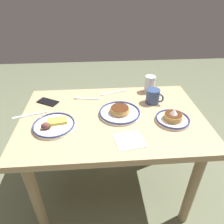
{
  "coord_description": "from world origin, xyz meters",
  "views": [
    {
      "loc": [
        0.09,
        1.08,
        1.48
      ],
      "look_at": [
        0.0,
        -0.0,
        0.76
      ],
      "focal_mm": 33.37,
      "sensor_mm": 36.0,
      "label": 1
    }
  ],
  "objects_px": {
    "drinking_glass": "(150,85)",
    "coffee_mug": "(153,96)",
    "fork_near": "(114,93)",
    "plate_center_pancakes": "(53,125)",
    "butter_knife": "(30,115)",
    "plate_far_companion": "(173,118)",
    "plate_near_main": "(120,112)",
    "paper_napkin": "(129,141)",
    "cell_phone": "(48,102)",
    "tea_spoon": "(83,98)"
  },
  "relations": [
    {
      "from": "drinking_glass",
      "to": "coffee_mug",
      "type": "bearing_deg",
      "value": 84.91
    },
    {
      "from": "drinking_glass",
      "to": "fork_near",
      "type": "relative_size",
      "value": 0.62
    },
    {
      "from": "plate_center_pancakes",
      "to": "butter_knife",
      "type": "relative_size",
      "value": 1.2
    },
    {
      "from": "butter_knife",
      "to": "plate_far_companion",
      "type": "bearing_deg",
      "value": 171.62
    },
    {
      "from": "plate_far_companion",
      "to": "fork_near",
      "type": "bearing_deg",
      "value": -50.17
    },
    {
      "from": "plate_near_main",
      "to": "plate_far_companion",
      "type": "distance_m",
      "value": 0.33
    },
    {
      "from": "fork_near",
      "to": "plate_center_pancakes",
      "type": "bearing_deg",
      "value": 45.08
    },
    {
      "from": "plate_near_main",
      "to": "coffee_mug",
      "type": "bearing_deg",
      "value": -151.86
    },
    {
      "from": "drinking_glass",
      "to": "paper_napkin",
      "type": "height_order",
      "value": "drinking_glass"
    },
    {
      "from": "coffee_mug",
      "to": "paper_napkin",
      "type": "height_order",
      "value": "coffee_mug"
    },
    {
      "from": "plate_far_companion",
      "to": "drinking_glass",
      "type": "relative_size",
      "value": 1.68
    },
    {
      "from": "cell_phone",
      "to": "butter_knife",
      "type": "bearing_deg",
      "value": 89.94
    },
    {
      "from": "plate_near_main",
      "to": "cell_phone",
      "type": "relative_size",
      "value": 1.83
    },
    {
      "from": "coffee_mug",
      "to": "tea_spoon",
      "type": "relative_size",
      "value": 0.61
    },
    {
      "from": "cell_phone",
      "to": "tea_spoon",
      "type": "xyz_separation_m",
      "value": [
        -0.25,
        -0.03,
        0.0
      ]
    },
    {
      "from": "plate_center_pancakes",
      "to": "tea_spoon",
      "type": "bearing_deg",
      "value": -116.88
    },
    {
      "from": "drinking_glass",
      "to": "fork_near",
      "type": "distance_m",
      "value": 0.28
    },
    {
      "from": "butter_knife",
      "to": "paper_napkin",
      "type": "bearing_deg",
      "value": 154.13
    },
    {
      "from": "plate_center_pancakes",
      "to": "tea_spoon",
      "type": "relative_size",
      "value": 1.32
    },
    {
      "from": "coffee_mug",
      "to": "butter_knife",
      "type": "bearing_deg",
      "value": 6.86
    },
    {
      "from": "plate_near_main",
      "to": "cell_phone",
      "type": "distance_m",
      "value": 0.52
    },
    {
      "from": "paper_napkin",
      "to": "butter_knife",
      "type": "height_order",
      "value": "butter_knife"
    },
    {
      "from": "plate_center_pancakes",
      "to": "paper_napkin",
      "type": "height_order",
      "value": "plate_center_pancakes"
    },
    {
      "from": "coffee_mug",
      "to": "cell_phone",
      "type": "xyz_separation_m",
      "value": [
        0.73,
        -0.06,
        -0.05
      ]
    },
    {
      "from": "coffee_mug",
      "to": "paper_napkin",
      "type": "distance_m",
      "value": 0.45
    },
    {
      "from": "plate_center_pancakes",
      "to": "cell_phone",
      "type": "bearing_deg",
      "value": -73.84
    },
    {
      "from": "drinking_glass",
      "to": "butter_knife",
      "type": "distance_m",
      "value": 0.88
    },
    {
      "from": "plate_far_companion",
      "to": "butter_knife",
      "type": "relative_size",
      "value": 1.0
    },
    {
      "from": "plate_near_main",
      "to": "plate_far_companion",
      "type": "xyz_separation_m",
      "value": [
        -0.31,
        0.1,
        0.0
      ]
    },
    {
      "from": "paper_napkin",
      "to": "fork_near",
      "type": "height_order",
      "value": "fork_near"
    },
    {
      "from": "plate_center_pancakes",
      "to": "fork_near",
      "type": "distance_m",
      "value": 0.56
    },
    {
      "from": "coffee_mug",
      "to": "cell_phone",
      "type": "relative_size",
      "value": 0.8
    },
    {
      "from": "plate_near_main",
      "to": "cell_phone",
      "type": "bearing_deg",
      "value": -20.99
    },
    {
      "from": "plate_center_pancakes",
      "to": "coffee_mug",
      "type": "height_order",
      "value": "coffee_mug"
    },
    {
      "from": "plate_near_main",
      "to": "plate_center_pancakes",
      "type": "bearing_deg",
      "value": 14.34
    },
    {
      "from": "plate_far_companion",
      "to": "butter_knife",
      "type": "height_order",
      "value": "plate_far_companion"
    },
    {
      "from": "plate_far_companion",
      "to": "butter_knife",
      "type": "bearing_deg",
      "value": -8.38
    },
    {
      "from": "plate_far_companion",
      "to": "fork_near",
      "type": "height_order",
      "value": "plate_far_companion"
    },
    {
      "from": "plate_center_pancakes",
      "to": "paper_napkin",
      "type": "bearing_deg",
      "value": 160.19
    },
    {
      "from": "coffee_mug",
      "to": "drinking_glass",
      "type": "bearing_deg",
      "value": -95.09
    },
    {
      "from": "coffee_mug",
      "to": "butter_knife",
      "type": "height_order",
      "value": "coffee_mug"
    },
    {
      "from": "plate_near_main",
      "to": "fork_near",
      "type": "relative_size",
      "value": 1.33
    },
    {
      "from": "drinking_glass",
      "to": "tea_spoon",
      "type": "bearing_deg",
      "value": 9.02
    },
    {
      "from": "plate_center_pancakes",
      "to": "butter_knife",
      "type": "bearing_deg",
      "value": -38.63
    },
    {
      "from": "plate_center_pancakes",
      "to": "coffee_mug",
      "type": "relative_size",
      "value": 2.14
    },
    {
      "from": "coffee_mug",
      "to": "fork_near",
      "type": "relative_size",
      "value": 0.58
    },
    {
      "from": "coffee_mug",
      "to": "drinking_glass",
      "type": "xyz_separation_m",
      "value": [
        -0.01,
        -0.17,
        0.0
      ]
    },
    {
      "from": "paper_napkin",
      "to": "drinking_glass",
      "type": "bearing_deg",
      "value": -112.9
    },
    {
      "from": "drinking_glass",
      "to": "cell_phone",
      "type": "relative_size",
      "value": 0.85
    },
    {
      "from": "plate_far_companion",
      "to": "coffee_mug",
      "type": "relative_size",
      "value": 1.8
    }
  ]
}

